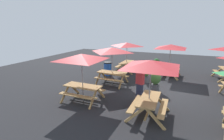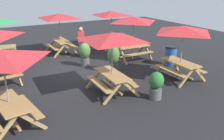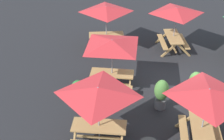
{
  "view_description": "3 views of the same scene",
  "coord_description": "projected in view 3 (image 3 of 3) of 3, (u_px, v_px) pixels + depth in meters",
  "views": [
    {
      "loc": [
        -0.97,
        9.78,
        3.53
      ],
      "look_at": [
        3.14,
        0.18,
        0.9
      ],
      "focal_mm": 28.0,
      "sensor_mm": 36.0,
      "label": 1
    },
    {
      "loc": [
        -4.21,
        -10.62,
        3.99
      ],
      "look_at": [
        0.06,
        -3.03,
        0.9
      ],
      "focal_mm": 40.0,
      "sensor_mm": 36.0,
      "label": 2
    },
    {
      "loc": [
        11.03,
        -2.17,
        7.76
      ],
      "look_at": [
        0.06,
        -3.03,
        0.9
      ],
      "focal_mm": 50.0,
      "sensor_mm": 36.0,
      "label": 3
    }
  ],
  "objects": [
    {
      "name": "potted_plant_2",
      "position": [
        161.0,
        93.0,
        11.93
      ],
      "size": [
        0.56,
        0.56,
        1.27
      ],
      "color": "#59595B",
      "rests_on": "ground"
    },
    {
      "name": "picnic_table_0",
      "position": [
        106.0,
        12.0,
        15.56
      ],
      "size": [
        2.26,
        2.26,
        2.34
      ],
      "rotation": [
        0.0,
        0.0,
        1.71
      ],
      "color": "tan",
      "rests_on": "ground"
    },
    {
      "name": "potted_plant_0",
      "position": [
        195.0,
        84.0,
        12.55
      ],
      "size": [
        0.55,
        0.55,
        1.18
      ],
      "color": "#59595B",
      "rests_on": "ground"
    },
    {
      "name": "ground_plane",
      "position": [
        183.0,
        90.0,
        13.29
      ],
      "size": [
        28.55,
        28.55,
        0.0
      ],
      "primitive_type": "plane",
      "color": "#232326",
      "rests_on": "ground"
    },
    {
      "name": "picnic_table_4",
      "position": [
        176.0,
        14.0,
        15.38
      ],
      "size": [
        2.25,
        2.25,
        2.34
      ],
      "rotation": [
        0.0,
        0.0,
        0.14
      ],
      "color": "tan",
      "rests_on": "ground"
    },
    {
      "name": "picnic_table_1",
      "position": [
        208.0,
        97.0,
        9.57
      ],
      "size": [
        2.07,
        2.07,
        2.34
      ],
      "rotation": [
        0.0,
        0.0,
        -0.04
      ],
      "color": "tan",
      "rests_on": "ground"
    },
    {
      "name": "picnic_table_3",
      "position": [
        98.0,
        96.0,
        9.64
      ],
      "size": [
        2.03,
        2.03,
        2.34
      ],
      "rotation": [
        0.0,
        0.0,
        1.56
      ],
      "color": "tan",
      "rests_on": "ground"
    },
    {
      "name": "potted_plant_1",
      "position": [
        78.0,
        91.0,
        12.31
      ],
      "size": [
        0.54,
        0.54,
        1.02
      ],
      "color": "#59595B",
      "rests_on": "ground"
    },
    {
      "name": "picnic_table_2",
      "position": [
        112.0,
        47.0,
        12.39
      ],
      "size": [
        2.83,
        2.83,
        2.34
      ],
      "rotation": [
        0.0,
        0.0,
        1.53
      ],
      "color": "tan",
      "rests_on": "ground"
    }
  ]
}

